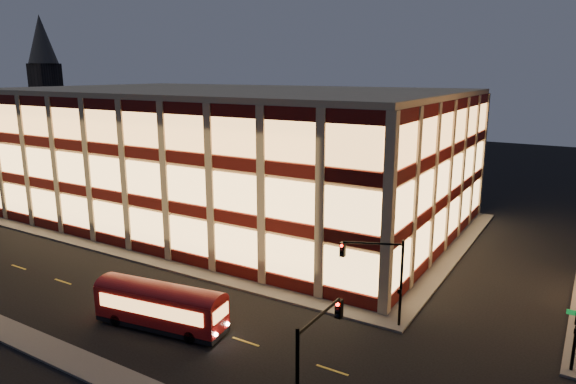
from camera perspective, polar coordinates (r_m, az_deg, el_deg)
The scene contains 9 objects.
ground at distance 47.29m, azimuth -16.35°, elevation -7.59°, with size 200.00×200.00×0.00m, color black.
sidewalk_office_south at distance 50.02m, azimuth -17.85°, elevation -6.45°, with size 54.00×2.00×0.15m, color #514F4C.
sidewalk_office_east at distance 50.19m, azimuth 17.85°, elevation -6.38°, with size 2.00×30.00×0.15m, color #514F4C.
office_building at distance 59.43m, azimuth -6.69°, elevation 4.32°, with size 50.45×30.45×14.50m.
church_tower at distance 124.60m, azimuth -25.09°, elevation 8.64°, with size 5.00×5.00×18.00m, color #2D2621.
church_spire at distance 124.55m, azimuth -25.74°, elevation 15.05°, with size 6.00×6.00×10.00m, color #4C473F.
traffic_signal_far at distance 33.88m, azimuth 10.15°, elevation -8.23°, with size 3.79×1.87×6.00m.
traffic_signal_near at distance 24.11m, azimuth 2.89°, elevation -17.37°, with size 0.32×4.45×6.00m.
trolley_bus at distance 35.12m, azimuth -13.99°, elevation -11.93°, with size 9.22×3.55×3.04m.
Camera 1 is at (33.26, -29.33, 16.42)m, focal length 32.00 mm.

